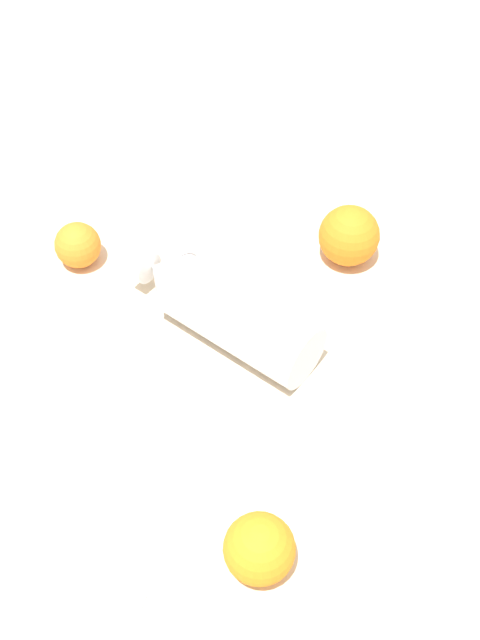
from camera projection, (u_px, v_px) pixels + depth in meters
ground_plane at (231, 320)px, 0.97m from camera, size 2.40×2.40×0.00m
water_bottle at (223, 310)px, 0.93m from camera, size 0.12×0.27×0.08m
orange_0 at (349, 236)px, 1.01m from camera, size 0.08×0.08×0.08m
orange_1 at (76, 247)px, 1.01m from camera, size 0.06×0.06×0.06m
orange_2 at (259, 549)px, 0.75m from camera, size 0.07×0.07×0.07m
folded_napkin at (69, 568)px, 0.77m from camera, size 0.16×0.19×0.01m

